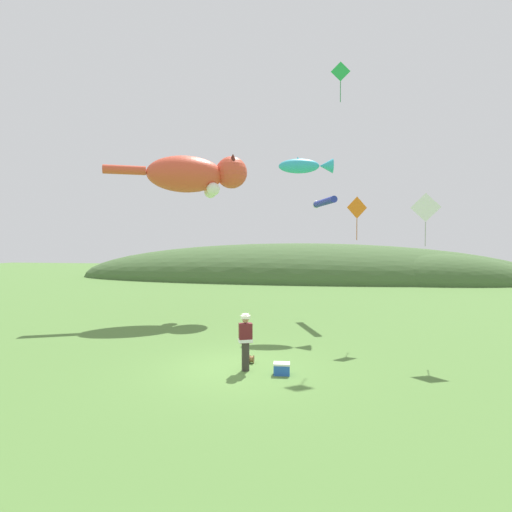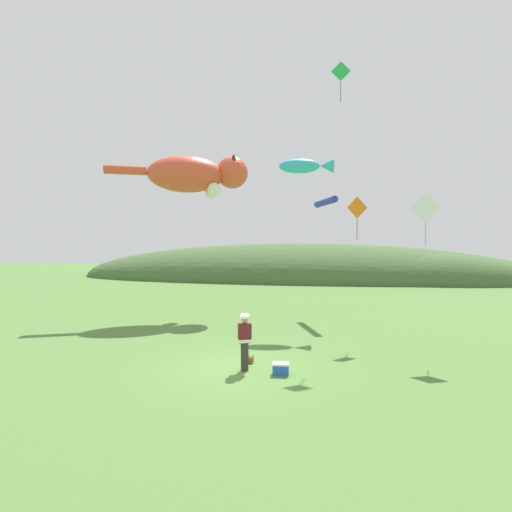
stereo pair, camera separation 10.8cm
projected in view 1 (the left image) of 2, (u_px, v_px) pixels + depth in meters
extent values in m
plane|color=#517A38|center=(235.00, 369.00, 12.61)|extent=(120.00, 120.00, 0.00)
ellipsoid|color=#426033|center=(298.00, 279.00, 44.35)|extent=(51.13, 14.51, 7.92)
ellipsoid|color=#426033|center=(419.00, 283.00, 40.16)|extent=(21.84, 8.74, 5.98)
cylinder|color=#332D28|center=(246.00, 357.00, 12.40)|extent=(0.24, 0.24, 0.88)
cube|color=#59191E|center=(246.00, 333.00, 12.37)|extent=(0.46, 0.37, 0.60)
cube|color=white|center=(246.00, 341.00, 12.38)|extent=(0.49, 0.39, 0.10)
sphere|color=tan|center=(245.00, 320.00, 12.36)|extent=(0.20, 0.20, 0.20)
cylinder|color=silver|center=(245.00, 317.00, 12.36)|extent=(0.30, 0.30, 0.09)
cylinder|color=silver|center=(245.00, 315.00, 12.35)|extent=(0.20, 0.20, 0.07)
cylinder|color=olive|center=(252.00, 359.00, 13.17)|extent=(0.12, 0.20, 0.20)
cylinder|color=brown|center=(250.00, 359.00, 13.18)|extent=(0.02, 0.27, 0.27)
cylinder|color=brown|center=(254.00, 359.00, 13.16)|extent=(0.02, 0.27, 0.27)
cube|color=blue|center=(282.00, 370.00, 12.02)|extent=(0.50, 0.35, 0.30)
cube|color=white|center=(282.00, 364.00, 12.01)|extent=(0.51, 0.36, 0.06)
ellipsoid|color=#E04C33|center=(185.00, 174.00, 22.33)|extent=(4.79, 3.73, 2.02)
ellipsoid|color=white|center=(189.00, 181.00, 22.39)|extent=(3.02, 2.22, 1.11)
sphere|color=#E04C33|center=(231.00, 173.00, 22.95)|extent=(1.82, 1.82, 1.82)
cone|color=#4E1A11|center=(230.00, 163.00, 23.41)|extent=(0.85, 0.85, 0.61)
cone|color=#4E1A11|center=(233.00, 159.00, 22.44)|extent=(0.85, 0.85, 0.61)
sphere|color=white|center=(210.00, 192.00, 23.31)|extent=(0.73, 0.73, 0.73)
sphere|color=white|center=(213.00, 189.00, 22.12)|extent=(0.73, 0.73, 0.73)
cylinder|color=#E04C33|center=(125.00, 170.00, 21.55)|extent=(2.24, 1.33, 0.49)
ellipsoid|color=#33B2CC|center=(299.00, 166.00, 19.57)|extent=(2.07, 0.99, 0.70)
cone|color=#33B2CC|center=(326.00, 166.00, 19.51)|extent=(0.73, 0.78, 0.70)
cone|color=#33B2CC|center=(298.00, 160.00, 19.56)|extent=(0.37, 0.37, 0.33)
sphere|color=black|center=(286.00, 166.00, 19.84)|extent=(0.16, 0.16, 0.16)
cylinder|color=#2633A5|center=(325.00, 202.00, 21.93)|extent=(1.29, 2.88, 0.36)
torus|color=white|center=(316.00, 205.00, 23.37)|extent=(0.43, 0.20, 0.44)
cube|color=white|center=(426.00, 207.00, 14.61)|extent=(1.04, 0.19, 1.06)
cylinder|color=black|center=(426.00, 207.00, 14.62)|extent=(0.70, 0.13, 0.02)
cube|color=#A9A9A9|center=(425.00, 234.00, 14.64)|extent=(0.03, 0.01, 0.90)
cube|color=orange|center=(357.00, 208.00, 16.70)|extent=(0.85, 0.40, 0.93)
cylinder|color=black|center=(357.00, 208.00, 16.71)|extent=(0.57, 0.27, 0.02)
cube|color=#A95011|center=(357.00, 229.00, 16.73)|extent=(0.03, 0.02, 0.90)
cube|color=green|center=(341.00, 71.00, 17.42)|extent=(0.85, 0.10, 0.85)
cylinder|color=black|center=(341.00, 72.00, 17.43)|extent=(0.57, 0.07, 0.02)
cube|color=#1A7C35|center=(340.00, 92.00, 17.44)|extent=(0.03, 0.01, 0.90)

